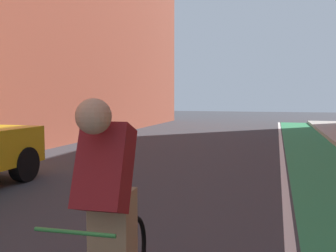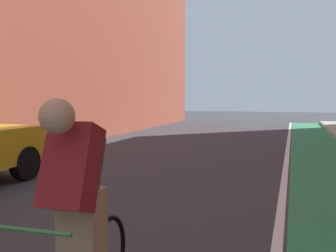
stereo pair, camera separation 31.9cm
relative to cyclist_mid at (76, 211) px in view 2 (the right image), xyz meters
The scene contains 4 objects.
ground_plane 4.51m from the cyclist_mid, 106.13° to the left, with size 71.84×71.84×0.00m, color #38383D.
bike_lane_paint 6.66m from the cyclist_mid, 71.10° to the left, with size 1.60×32.65×0.00m, color #2D8451.
lane_divider_stripe 6.43m from the cyclist_mid, 78.78° to the left, with size 0.12×32.65×0.00m, color white.
cyclist_mid is the anchor object (origin of this frame).
Camera 2 is at (2.60, 5.95, 1.61)m, focal length 39.91 mm.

